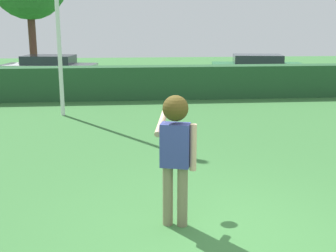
% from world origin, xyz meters
% --- Properties ---
extents(ground_plane, '(60.00, 60.00, 0.00)m').
position_xyz_m(ground_plane, '(0.00, 0.00, 0.00)').
color(ground_plane, '#387137').
extents(person, '(0.55, 0.81, 1.79)m').
position_xyz_m(person, '(-0.50, 0.35, 1.14)').
color(person, '#7C7456').
rests_on(person, ground).
extents(frisbee, '(0.23, 0.23, 0.06)m').
position_xyz_m(frisbee, '(-0.28, 1.01, 1.09)').
color(frisbee, orange).
extents(hedge_row, '(29.71, 0.90, 1.17)m').
position_xyz_m(hedge_row, '(0.00, 10.56, 0.59)').
color(hedge_row, '#25512D').
rests_on(hedge_row, ground).
extents(parked_car_silver, '(4.40, 2.27, 1.25)m').
position_xyz_m(parked_car_silver, '(-4.64, 15.34, 0.69)').
color(parked_car_silver, '#B7B7BC').
rests_on(parked_car_silver, ground).
extents(parked_car_green, '(4.43, 2.38, 1.25)m').
position_xyz_m(parked_car_green, '(5.00, 14.84, 0.69)').
color(parked_car_green, '#1E6633').
rests_on(parked_car_green, ground).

